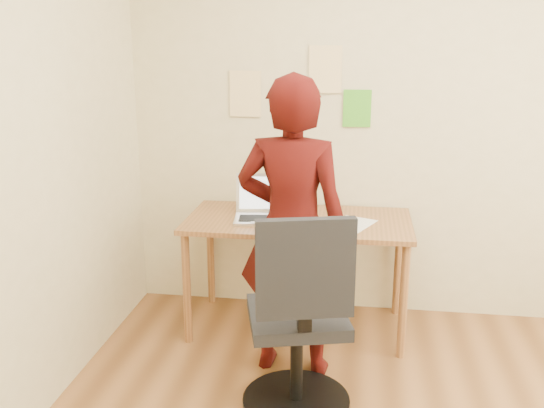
% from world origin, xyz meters
% --- Properties ---
extents(room, '(3.58, 3.58, 2.78)m').
position_xyz_m(room, '(0.00, 0.00, 1.35)').
color(room, brown).
rests_on(room, ground).
extents(desk, '(1.40, 0.70, 0.74)m').
position_xyz_m(desk, '(-0.59, 1.38, 0.65)').
color(desk, '#986134').
rests_on(desk, ground).
extents(laptop, '(0.40, 0.36, 0.26)m').
position_xyz_m(laptop, '(-0.80, 1.37, 0.79)').
color(laptop, silver).
rests_on(laptop, desk).
extents(paper_sheet, '(0.33, 0.38, 0.00)m').
position_xyz_m(paper_sheet, '(-0.26, 1.32, 0.74)').
color(paper_sheet, white).
rests_on(paper_sheet, desk).
extents(phone, '(0.07, 0.12, 0.01)m').
position_xyz_m(phone, '(-0.45, 1.17, 0.74)').
color(phone, black).
rests_on(phone, desk).
extents(wall_note_left, '(0.21, 0.00, 0.30)m').
position_xyz_m(wall_note_left, '(-0.98, 1.74, 1.48)').
color(wall_note_left, '#FEDB97').
rests_on(wall_note_left, room).
extents(wall_note_mid, '(0.21, 0.00, 0.30)m').
position_xyz_m(wall_note_mid, '(-0.46, 1.74, 1.64)').
color(wall_note_mid, '#FEDB97').
rests_on(wall_note_mid, room).
extents(wall_note_right, '(0.18, 0.00, 0.24)m').
position_xyz_m(wall_note_right, '(-0.25, 1.74, 1.39)').
color(wall_note_right, '#50B729').
rests_on(wall_note_right, room).
extents(office_chair, '(0.58, 0.59, 1.07)m').
position_xyz_m(office_chair, '(-0.48, 0.45, 0.46)').
color(office_chair, black).
rests_on(office_chair, ground).
extents(person, '(0.64, 0.46, 1.67)m').
position_xyz_m(person, '(-0.57, 0.88, 0.84)').
color(person, '#390907').
rests_on(person, ground).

